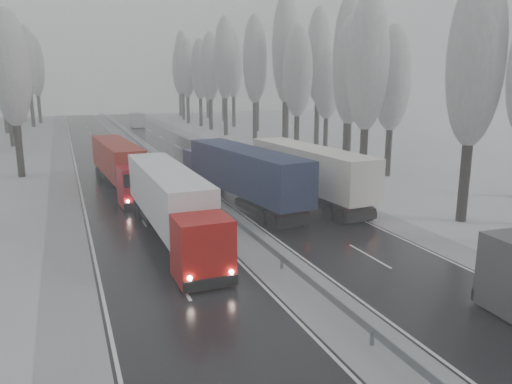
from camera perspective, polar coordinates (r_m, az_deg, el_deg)
carriageway_right at (r=43.65m, az=-0.41°, el=0.29°), size 7.50×200.00×0.03m
carriageway_left at (r=41.20m, az=-14.19°, el=-0.87°), size 7.50×200.00×0.03m
median_slush at (r=42.12m, az=-7.10°, el=-0.27°), size 3.00×200.00×0.04m
shoulder_right at (r=45.60m, az=5.41°, el=0.79°), size 2.40×200.00×0.04m
shoulder_left at (r=40.94m, az=-21.07°, el=-1.43°), size 2.40×200.00×0.04m
median_guardrail at (r=41.98m, az=-7.12°, el=0.50°), size 0.12×200.00×0.76m
tree_16 at (r=35.67m, az=23.82°, el=13.65°), size 3.60×3.60×16.53m
tree_18 at (r=44.21m, az=12.65°, el=14.10°), size 3.60×3.60×16.58m
tree_19 at (r=50.63m, az=15.33°, el=12.31°), size 3.60×3.60×14.57m
tree_20 at (r=52.88m, az=10.75°, el=13.33°), size 3.60×3.60×15.71m
tree_21 at (r=57.50m, az=10.62°, el=15.13°), size 3.60×3.60×18.62m
tree_22 at (r=61.61m, az=4.79°, el=13.50°), size 3.60×3.60×15.86m
tree_23 at (r=68.07m, az=8.13°, el=12.11°), size 3.60×3.60×13.55m
tree_24 at (r=66.99m, az=3.43°, el=15.99°), size 3.60×3.60×20.49m
tree_25 at (r=73.60m, az=7.15°, el=15.11°), size 3.60×3.60×19.44m
tree_26 at (r=76.25m, az=-0.13°, el=14.82°), size 3.60×3.60×18.78m
tree_27 at (r=82.70m, az=3.61°, el=14.13°), size 3.60×3.60×17.62m
tree_28 at (r=85.93m, az=-3.58°, el=14.93°), size 3.60×3.60×19.62m
tree_29 at (r=92.15m, az=0.15°, el=14.21°), size 3.60×3.60×18.11m
tree_30 at (r=95.29m, az=-5.28°, el=14.02°), size 3.60×3.60×17.86m
tree_31 at (r=100.89m, az=-2.61°, el=14.26°), size 3.60×3.60×18.58m
tree_32 at (r=102.53m, az=-6.44°, el=13.72°), size 3.60×3.60×17.33m
tree_33 at (r=107.21m, az=-5.32°, el=12.68°), size 3.60×3.60×14.33m
tree_34 at (r=109.20m, az=-7.90°, el=13.73°), size 3.60×3.60×17.63m
tree_35 at (r=115.53m, az=-3.81°, el=13.96°), size 3.60×3.60×18.25m
tree_36 at (r=119.11m, az=-8.44°, el=14.43°), size 3.60×3.60×20.23m
tree_37 at (r=124.68m, az=-5.62°, el=13.30°), size 3.60×3.60×16.37m
tree_38 at (r=129.76m, az=-8.75°, el=13.64°), size 3.60×3.60×17.97m
tree_39 at (r=134.28m, az=-7.92°, el=13.15°), size 3.60×3.60×16.19m
tree_62 at (r=53.70m, az=-26.23°, el=12.48°), size 3.60×3.60×16.04m
tree_68 at (r=79.22m, az=-26.76°, el=12.42°), size 3.60×3.60×16.65m
tree_70 at (r=89.25m, az=-26.05°, el=12.58°), size 3.60×3.60×17.09m
tree_72 at (r=98.77m, az=-27.10°, el=11.64°), size 3.60×3.60×15.11m
tree_74 at (r=109.31m, az=-24.67°, el=13.39°), size 3.60×3.60×19.68m
tree_76 at (r=118.63m, az=-23.90°, el=12.98°), size 3.60×3.60×18.55m
tree_77 at (r=122.92m, az=-26.37°, el=11.45°), size 3.60×3.60×14.32m
tree_78 at (r=125.40m, az=-25.45°, el=13.07°), size 3.60×3.60×19.55m
tree_79 at (r=129.56m, az=-26.52°, el=12.22°), size 3.60×3.60×17.07m
truck_blue_box at (r=37.69m, az=-1.97°, el=2.31°), size 5.12×17.66×4.49m
truck_cream_box at (r=39.30m, az=5.25°, el=2.65°), size 4.17×17.39×4.42m
box_truck_distant at (r=103.17m, az=-13.43°, el=8.06°), size 2.97×7.99×2.92m
truck_red_white at (r=29.82m, az=-9.72°, el=-1.01°), size 2.76×16.51×4.22m
truck_red_red at (r=44.86m, az=-15.33°, el=3.22°), size 3.52×15.86×4.04m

